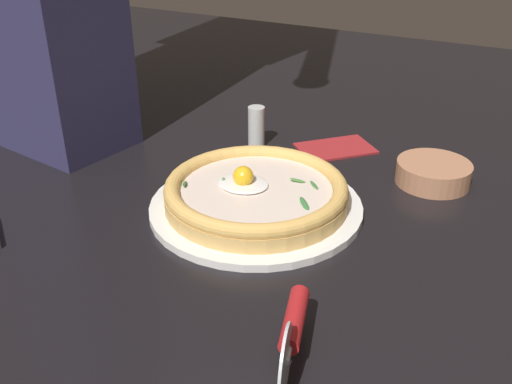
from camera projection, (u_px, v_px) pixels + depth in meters
name	position (u px, v px, depth m)	size (l,w,h in m)	color
ground_plane	(239.00, 202.00, 0.95)	(2.40, 2.40, 0.03)	black
pizza_plate	(256.00, 207.00, 0.90)	(0.33, 0.33, 0.01)	white
pizza	(256.00, 192.00, 0.88)	(0.28, 0.28, 0.06)	#E0B062
side_bowl	(433.00, 173.00, 0.97)	(0.12, 0.12, 0.04)	#B47755
pizza_cutter	(292.00, 331.00, 0.60)	(0.06, 0.15, 0.08)	silver
folded_napkin	(335.00, 147.00, 1.10)	(0.14, 0.09, 0.01)	maroon
pepper_shaker	(256.00, 127.00, 1.10)	(0.03, 0.03, 0.08)	silver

